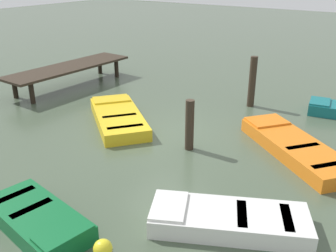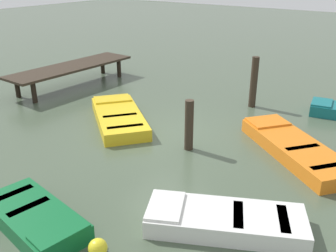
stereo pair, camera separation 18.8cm
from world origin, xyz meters
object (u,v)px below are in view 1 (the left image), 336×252
at_px(rowboat_orange, 295,147).
at_px(rowboat_white, 228,219).
at_px(mooring_piling_center, 252,82).
at_px(rowboat_green, 38,219).
at_px(mooring_piling_far_left, 190,125).
at_px(dock_segment, 69,68).
at_px(rowboat_yellow, 118,117).
at_px(marker_buoy, 103,249).

bearing_deg(rowboat_orange, rowboat_white, 127.09).
bearing_deg(mooring_piling_center, rowboat_white, -160.04).
bearing_deg(rowboat_white, mooring_piling_center, -96.30).
height_order(rowboat_green, mooring_piling_far_left, mooring_piling_far_left).
relative_size(dock_segment, mooring_piling_far_left, 3.93).
bearing_deg(mooring_piling_far_left, mooring_piling_center, 0.27).
bearing_deg(rowboat_yellow, rowboat_orange, -130.30).
bearing_deg(mooring_piling_far_left, rowboat_orange, -60.90).
bearing_deg(dock_segment, rowboat_green, -133.94).
distance_m(rowboat_yellow, mooring_piling_center, 5.33).
xyz_separation_m(rowboat_green, mooring_piling_center, (9.58, -0.60, 0.76)).
distance_m(dock_segment, mooring_piling_far_left, 8.15).
bearing_deg(marker_buoy, mooring_piling_far_left, 13.49).
relative_size(rowboat_orange, rowboat_green, 1.45).
distance_m(rowboat_green, marker_buoy, 1.81).
xyz_separation_m(dock_segment, rowboat_orange, (-0.88, -10.49, -0.63)).
bearing_deg(rowboat_yellow, mooring_piling_center, -87.59).
xyz_separation_m(rowboat_white, mooring_piling_far_left, (2.73, 2.64, 0.56)).
xyz_separation_m(rowboat_white, rowboat_green, (-2.26, 3.26, 0.00)).
bearing_deg(rowboat_green, marker_buoy, 10.44).
bearing_deg(mooring_piling_far_left, dock_segment, 73.08).
distance_m(rowboat_yellow, marker_buoy, 6.78).
xyz_separation_m(dock_segment, rowboat_yellow, (-2.05, -4.69, -0.63)).
xyz_separation_m(rowboat_yellow, rowboat_white, (-3.05, -5.74, 0.00)).
bearing_deg(mooring_piling_far_left, rowboat_green, 172.86).
relative_size(rowboat_yellow, rowboat_green, 1.35).
bearing_deg(rowboat_orange, dock_segment, 33.05).
distance_m(mooring_piling_far_left, marker_buoy, 5.10).
bearing_deg(rowboat_orange, rowboat_yellow, 49.31).
height_order(rowboat_yellow, rowboat_white, same).
distance_m(dock_segment, rowboat_white, 11.63).
relative_size(mooring_piling_center, marker_buoy, 4.08).
relative_size(rowboat_white, rowboat_orange, 0.85).
xyz_separation_m(rowboat_white, mooring_piling_center, (7.32, 2.66, 0.76)).
bearing_deg(mooring_piling_far_left, marker_buoy, -166.51).
xyz_separation_m(rowboat_white, marker_buoy, (-2.21, 1.45, 0.07)).
relative_size(dock_segment, rowboat_yellow, 1.61).
relative_size(mooring_piling_far_left, marker_buoy, 3.23).
bearing_deg(rowboat_white, dock_segment, -52.30).
xyz_separation_m(rowboat_green, marker_buoy, (0.05, -1.81, 0.07)).
height_order(rowboat_orange, mooring_piling_far_left, mooring_piling_far_left).
height_order(rowboat_orange, marker_buoy, marker_buoy).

